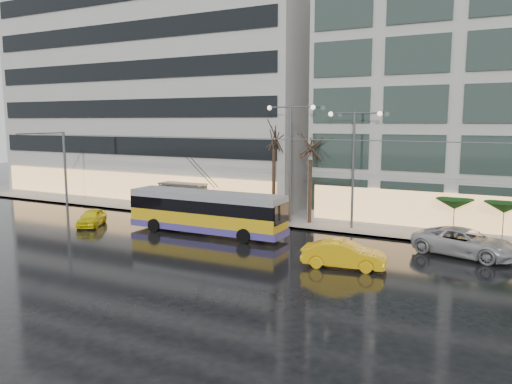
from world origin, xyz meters
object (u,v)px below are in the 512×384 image
Objects in this scene: trolleybus at (206,213)px; street_lamp_near at (290,147)px; bus_shelter at (181,191)px; taxi_a at (92,218)px.

trolleybus is 1.31× the size of street_lamp_near.
trolleybus is at bearing -42.16° from bus_shelter.
bus_shelter reaches higher than taxi_a.
taxi_a is at bearing -169.44° from trolleybus.
trolleybus is at bearing -122.13° from street_lamp_near.
trolleybus reaches higher than taxi_a.
trolleybus is 2.81× the size of bus_shelter.
trolleybus is at bearing -17.62° from taxi_a.
street_lamp_near is (10.38, 0.11, 4.03)m from bus_shelter.
street_lamp_near is at bearing 0.63° from bus_shelter.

